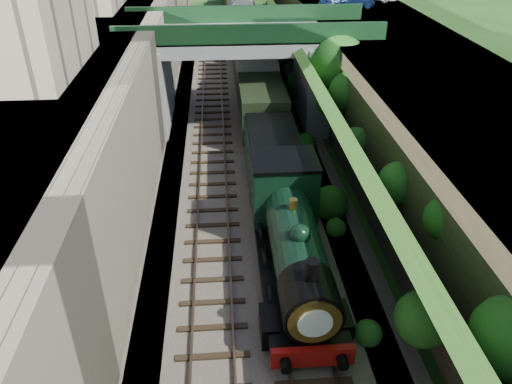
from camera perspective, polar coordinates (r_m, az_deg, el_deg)
The scene contains 14 objects.
trackbed at distance 31.42m, azimuth -1.31°, elevation 5.33°, with size 10.00×90.00×0.20m, color #473F38.
retaining_wall at distance 30.36m, azimuth -12.00°, elevation 10.69°, with size 1.00×90.00×7.00m, color #756B56.
street_plateau_left at distance 31.03m, azimuth -18.50°, elevation 10.20°, with size 6.00×90.00×7.00m, color #262628.
street_plateau_right at distance 32.13m, azimuth 16.09°, elevation 10.55°, with size 8.00×90.00×6.25m, color #262628.
embankment_slope at distance 31.54m, azimuth 7.86°, elevation 10.45°, with size 4.40×90.00×6.36m.
track_left at distance 31.33m, azimuth -4.99°, elevation 5.43°, with size 2.50×90.00×0.20m.
track_right at distance 31.43m, azimuth 0.88°, elevation 5.64°, with size 2.50×90.00×0.20m.
road_bridge at distance 33.80m, azimuth -0.14°, elevation 14.40°, with size 16.00×6.40×7.25m.
building_near at distance 24.21m, azimuth -24.90°, elevation 17.20°, with size 4.00×8.00×4.00m, color gray.
tree at distance 31.47m, azimuth 9.63°, elevation 13.83°, with size 3.60×3.80×6.60m.
locomotive at distance 19.75m, azimuth 4.17°, elevation -5.55°, with size 3.10×10.23×3.83m.
tender at distance 26.13m, azimuth 1.93°, elevation 3.50°, with size 2.70×6.00×3.05m.
coach_front at distance 37.60m, azimuth -0.12°, elevation 12.86°, with size 2.90×18.00×3.70m.
coach_middle at distance 55.76m, azimuth -1.62°, elevation 18.75°, with size 2.90×18.00×3.70m.
Camera 1 is at (-1.43, -8.37, 13.53)m, focal length 35.00 mm.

